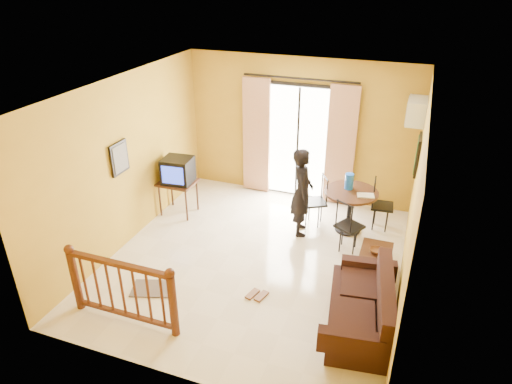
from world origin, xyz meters
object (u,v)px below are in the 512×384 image
(television, at_px, (178,170))
(sofa, at_px, (364,309))
(dining_table, at_px, (351,199))
(standing_person, at_px, (302,192))
(coffee_table, at_px, (375,261))

(television, distance_m, sofa, 4.23)
(dining_table, height_order, standing_person, standing_person)
(television, distance_m, dining_table, 3.17)
(dining_table, relative_size, standing_person, 0.59)
(sofa, height_order, standing_person, standing_person)
(coffee_table, distance_m, sofa, 1.21)
(coffee_table, relative_size, sofa, 0.48)
(dining_table, bearing_deg, coffee_table, -62.96)
(television, xyz_separation_m, dining_table, (3.12, 0.47, -0.28))
(dining_table, xyz_separation_m, standing_person, (-0.79, -0.35, 0.17))
(dining_table, xyz_separation_m, coffee_table, (0.60, -1.18, -0.37))
(television, relative_size, dining_table, 0.60)
(dining_table, distance_m, coffee_table, 1.37)
(television, relative_size, coffee_table, 0.67)
(sofa, bearing_deg, television, 145.04)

